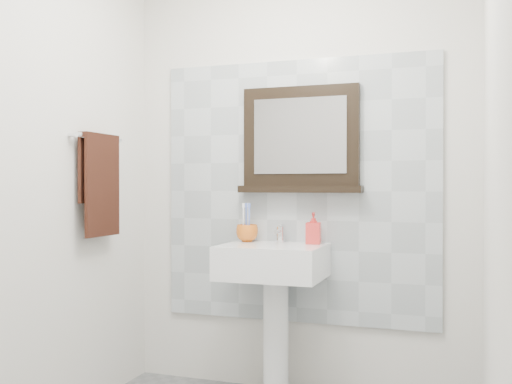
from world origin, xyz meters
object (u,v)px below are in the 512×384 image
at_px(pedestal_sink, 273,278).
at_px(toothbrush_cup, 247,233).
at_px(framed_mirror, 301,142).
at_px(soap_dispenser, 313,228).
at_px(hand_towel, 100,177).

relative_size(pedestal_sink, toothbrush_cup, 7.71).
distance_m(toothbrush_cup, framed_mirror, 0.60).
bearing_deg(toothbrush_cup, pedestal_sink, -31.64).
bearing_deg(soap_dispenser, pedestal_sink, -156.51).
bearing_deg(toothbrush_cup, hand_towel, -145.08).
xyz_separation_m(soap_dispenser, hand_towel, (-1.06, -0.46, 0.28)).
bearing_deg(framed_mirror, hand_towel, -151.18).
distance_m(pedestal_sink, hand_towel, 1.08).
height_order(soap_dispenser, hand_towel, hand_towel).
height_order(toothbrush_cup, framed_mirror, framed_mirror).
height_order(soap_dispenser, framed_mirror, framed_mirror).
distance_m(toothbrush_cup, hand_towel, 0.88).
bearing_deg(toothbrush_cup, framed_mirror, 12.38).
height_order(pedestal_sink, framed_mirror, framed_mirror).
bearing_deg(hand_towel, soap_dispenser, 23.39).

